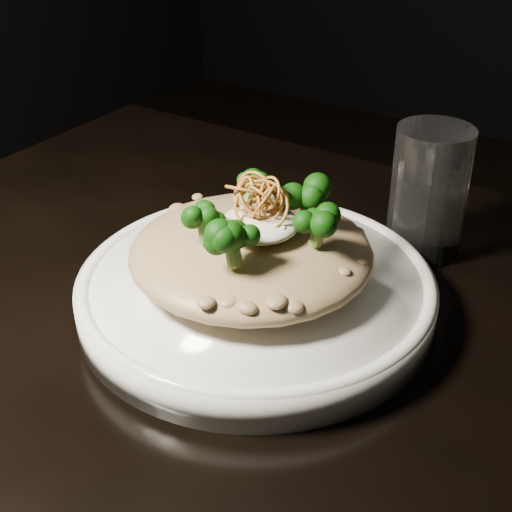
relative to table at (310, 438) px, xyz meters
The scene contains 7 objects.
table is the anchor object (origin of this frame).
plate 0.14m from the table, 153.19° to the left, with size 0.32×0.32×0.03m, color white.
risotto 0.17m from the table, 154.02° to the left, with size 0.22×0.22×0.05m, color brown.
broccoli 0.21m from the table, 152.45° to the left, with size 0.15×0.15×0.05m, color black, non-canonical shape.
cheese 0.19m from the table, 153.00° to the left, with size 0.07×0.07×0.02m, color white.
shallots 0.22m from the table, 150.64° to the left, with size 0.07×0.07×0.04m, color brown, non-canonical shape.
drinking_glass 0.27m from the table, 89.12° to the left, with size 0.08×0.08×0.13m, color silver.
Camera 1 is at (0.20, -0.40, 1.13)m, focal length 50.00 mm.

